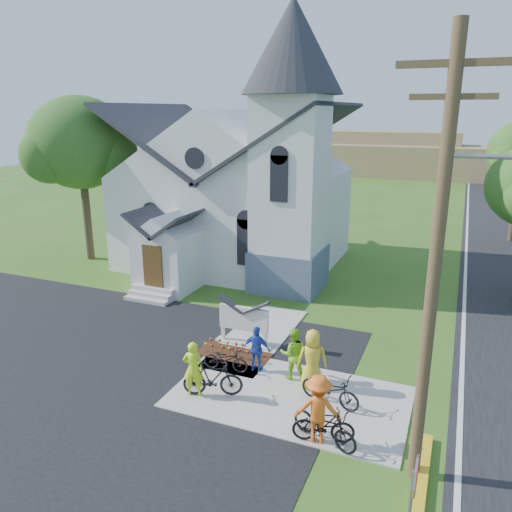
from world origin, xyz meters
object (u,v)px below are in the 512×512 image
at_px(cyclist_1, 293,353).
at_px(bike_4, 325,425).
at_px(church_sign, 244,319).
at_px(cyclist_0, 193,369).
at_px(utility_pole, 439,258).
at_px(stop_sign, 414,491).
at_px(bike_1, 213,379).
at_px(bike_2, 330,389).
at_px(cyclist_3, 318,409).
at_px(bike_3, 323,425).
at_px(bike_0, 225,359).
at_px(cyclist_4, 312,359).
at_px(cyclist_2, 257,349).

height_order(cyclist_1, bike_4, cyclist_1).
bearing_deg(bike_4, church_sign, 63.92).
bearing_deg(cyclist_0, utility_pole, 155.95).
distance_m(stop_sign, bike_1, 7.32).
bearing_deg(stop_sign, cyclist_0, 150.93).
xyz_separation_m(bike_2, bike_4, (0.30, -1.76, 0.02)).
height_order(cyclist_1, bike_1, cyclist_1).
distance_m(cyclist_3, bike_3, 0.47).
bearing_deg(bike_2, bike_3, -157.51).
xyz_separation_m(utility_pole, bike_0, (-6.32, 2.66, -4.95)).
relative_size(bike_2, cyclist_4, 0.98).
xyz_separation_m(bike_1, bike_4, (3.69, -0.88, -0.03)).
bearing_deg(cyclist_1, utility_pole, 119.98).
bearing_deg(cyclist_4, cyclist_1, -44.42).
relative_size(bike_2, bike_3, 1.15).
height_order(church_sign, bike_1, church_sign).
relative_size(cyclist_0, bike_4, 0.90).
bearing_deg(stop_sign, cyclist_1, 125.95).
bearing_deg(bike_1, bike_4, -124.23).
relative_size(church_sign, stop_sign, 0.89).
relative_size(stop_sign, cyclist_1, 1.45).
height_order(cyclist_0, cyclist_3, cyclist_3).
xyz_separation_m(bike_0, bike_2, (3.69, -0.60, 0.09)).
height_order(bike_0, cyclist_3, cyclist_3).
height_order(stop_sign, cyclist_4, stop_sign).
xyz_separation_m(bike_1, cyclist_3, (3.50, -0.88, 0.39)).
distance_m(cyclist_0, cyclist_3, 4.10).
height_order(bike_1, cyclist_3, cyclist_3).
height_order(bike_0, bike_2, bike_2).
xyz_separation_m(church_sign, cyclist_4, (3.16, -1.92, -0.02)).
bearing_deg(cyclist_0, bike_3, 155.21).
distance_m(cyclist_0, bike_2, 4.09).
distance_m(cyclist_0, cyclist_2, 2.40).
bearing_deg(cyclist_0, cyclist_1, -154.59).
bearing_deg(utility_pole, bike_0, 157.18).
xyz_separation_m(stop_sign, bike_4, (-2.40, 3.00, -1.22)).
height_order(church_sign, utility_pole, utility_pole).
relative_size(utility_pole, bike_2, 5.35).
xyz_separation_m(utility_pole, stop_sign, (0.07, -2.70, -3.62)).
bearing_deg(bike_4, utility_pole, -77.29).
bearing_deg(stop_sign, church_sign, 131.88).
bearing_deg(cyclist_0, bike_4, 155.28).
xyz_separation_m(bike_0, cyclist_1, (2.19, 0.43, 0.45)).
relative_size(bike_0, bike_1, 0.84).
distance_m(church_sign, cyclist_1, 2.92).
bearing_deg(bike_0, utility_pole, -118.45).
bearing_deg(cyclist_1, cyclist_2, -21.97).
relative_size(cyclist_3, cyclist_4, 0.98).
distance_m(bike_0, bike_4, 4.64).
distance_m(utility_pole, cyclist_0, 8.01).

